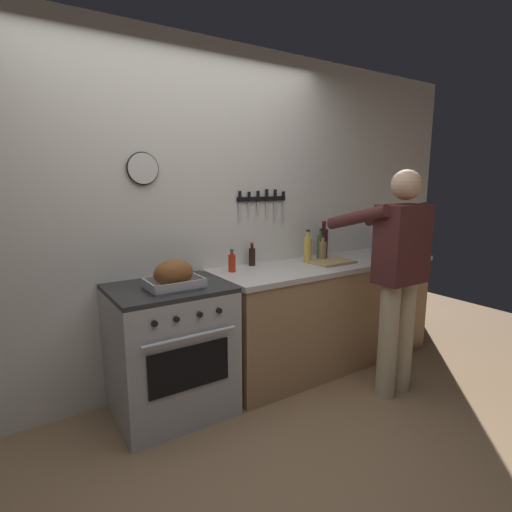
# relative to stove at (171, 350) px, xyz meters

# --- Properties ---
(ground_plane) EXTENTS (8.00, 8.00, 0.00)m
(ground_plane) POSITION_rel_stove_xyz_m (0.22, -0.99, -0.45)
(ground_plane) COLOR #937251
(wall_back) EXTENTS (6.00, 0.13, 2.60)m
(wall_back) POSITION_rel_stove_xyz_m (0.22, 0.36, 0.85)
(wall_back) COLOR white
(wall_back) RESTS_ON ground
(counter_block) EXTENTS (2.03, 0.65, 0.90)m
(counter_block) POSITION_rel_stove_xyz_m (1.42, 0.00, 0.00)
(counter_block) COLOR tan
(counter_block) RESTS_ON ground
(stove) EXTENTS (0.76, 0.67, 0.90)m
(stove) POSITION_rel_stove_xyz_m (0.00, 0.00, 0.00)
(stove) COLOR #BCBCC1
(stove) RESTS_ON ground
(person_cook) EXTENTS (0.51, 0.63, 1.66)m
(person_cook) POSITION_rel_stove_xyz_m (1.49, -0.66, 0.50)
(person_cook) COLOR #C6B793
(person_cook) RESTS_ON ground
(roasting_pan) EXTENTS (0.35, 0.26, 0.19)m
(roasting_pan) POSITION_rel_stove_xyz_m (0.01, -0.08, 0.54)
(roasting_pan) COLOR #B7B7BC
(roasting_pan) RESTS_ON stove
(cutting_board) EXTENTS (0.36, 0.24, 0.02)m
(cutting_board) POSITION_rel_stove_xyz_m (1.43, -0.05, 0.46)
(cutting_board) COLOR tan
(cutting_board) RESTS_ON counter_block
(bottle_hot_sauce) EXTENTS (0.06, 0.06, 0.17)m
(bottle_hot_sauce) POSITION_rel_stove_xyz_m (0.56, 0.13, 0.52)
(bottle_hot_sauce) COLOR red
(bottle_hot_sauce) RESTS_ON counter_block
(bottle_olive_oil) EXTENTS (0.06, 0.06, 0.27)m
(bottle_olive_oil) POSITION_rel_stove_xyz_m (1.48, 0.15, 0.56)
(bottle_olive_oil) COLOR #385623
(bottle_olive_oil) RESTS_ON counter_block
(bottle_wine_red) EXTENTS (0.08, 0.08, 0.33)m
(bottle_wine_red) POSITION_rel_stove_xyz_m (1.55, 0.19, 0.59)
(bottle_wine_red) COLOR #47141E
(bottle_wine_red) RESTS_ON counter_block
(bottle_soy_sauce) EXTENTS (0.05, 0.05, 0.19)m
(bottle_soy_sauce) POSITION_rel_stove_xyz_m (0.82, 0.24, 0.53)
(bottle_soy_sauce) COLOR black
(bottle_soy_sauce) RESTS_ON counter_block
(bottle_cooking_oil) EXTENTS (0.07, 0.07, 0.28)m
(bottle_cooking_oil) POSITION_rel_stove_xyz_m (1.27, 0.08, 0.57)
(bottle_cooking_oil) COLOR gold
(bottle_cooking_oil) RESTS_ON counter_block
(bottle_vinegar) EXTENTS (0.06, 0.06, 0.22)m
(bottle_vinegar) POSITION_rel_stove_xyz_m (1.43, 0.06, 0.54)
(bottle_vinegar) COLOR #997F4C
(bottle_vinegar) RESTS_ON counter_block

